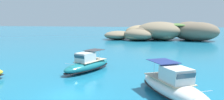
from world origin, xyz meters
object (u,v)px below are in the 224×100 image
object	(u,v)px
islet_large	(176,31)
islet_small	(137,34)
motorboat_white	(173,87)
channel_buoy	(162,71)
motorboat_teal	(87,65)

from	to	relation	value
islet_large	islet_small	bearing A→B (deg)	-174.87
islet_large	motorboat_white	bearing A→B (deg)	-95.59
motorboat_white	channel_buoy	bearing A→B (deg)	93.99
islet_large	motorboat_teal	distance (m)	53.41
islet_large	channel_buoy	distance (m)	50.70
motorboat_white	islet_large	bearing A→B (deg)	84.41
motorboat_teal	motorboat_white	world-z (taller)	motorboat_white
islet_large	motorboat_white	world-z (taller)	islet_large
motorboat_teal	motorboat_white	distance (m)	13.44
motorboat_white	channel_buoy	distance (m)	8.73
islet_large	islet_small	xyz separation A→B (m)	(-13.64, -1.22, -1.14)
islet_large	channel_buoy	world-z (taller)	islet_large
motorboat_teal	motorboat_white	xyz separation A→B (m)	(10.69, -8.14, 0.08)
islet_large	channel_buoy	xyz separation A→B (m)	(-6.37, -50.22, -2.87)
islet_small	motorboat_teal	xyz separation A→B (m)	(-2.82, -49.54, -1.19)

